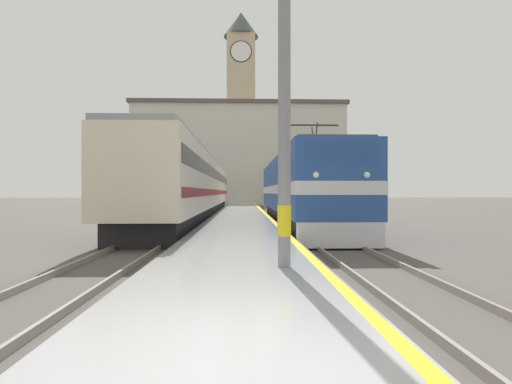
{
  "coord_description": "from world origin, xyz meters",
  "views": [
    {
      "loc": [
        0.14,
        -3.92,
        1.84
      ],
      "look_at": [
        1.08,
        24.82,
        1.85
      ],
      "focal_mm": 28.0,
      "sensor_mm": 36.0,
      "label": 1
    }
  ],
  "objects_px": {
    "locomotive_train": "(299,191)",
    "clock_tower": "(241,102)",
    "catenary_mast": "(289,39)",
    "passenger_train": "(198,187)"
  },
  "relations": [
    {
      "from": "clock_tower",
      "to": "catenary_mast",
      "type": "bearing_deg",
      "value": -88.83
    },
    {
      "from": "locomotive_train",
      "to": "passenger_train",
      "type": "bearing_deg",
      "value": 128.82
    },
    {
      "from": "locomotive_train",
      "to": "clock_tower",
      "type": "distance_m",
      "value": 48.07
    },
    {
      "from": "catenary_mast",
      "to": "clock_tower",
      "type": "bearing_deg",
      "value": 91.17
    },
    {
      "from": "passenger_train",
      "to": "catenary_mast",
      "type": "bearing_deg",
      "value": -79.03
    },
    {
      "from": "passenger_train",
      "to": "clock_tower",
      "type": "distance_m",
      "value": 40.46
    },
    {
      "from": "locomotive_train",
      "to": "catenary_mast",
      "type": "height_order",
      "value": "catenary_mast"
    },
    {
      "from": "locomotive_train",
      "to": "catenary_mast",
      "type": "bearing_deg",
      "value": -98.9
    },
    {
      "from": "catenary_mast",
      "to": "locomotive_train",
      "type": "bearing_deg",
      "value": 81.1
    },
    {
      "from": "locomotive_train",
      "to": "clock_tower",
      "type": "bearing_deg",
      "value": 94.26
    }
  ]
}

